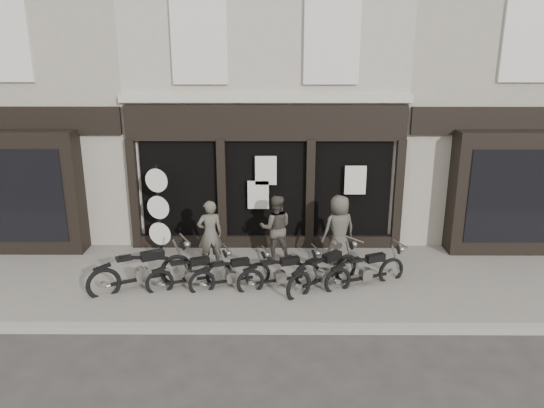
{
  "coord_description": "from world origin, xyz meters",
  "views": [
    {
      "loc": [
        0.22,
        -10.39,
        5.42
      ],
      "look_at": [
        0.16,
        1.6,
        1.72
      ],
      "focal_mm": 35.0,
      "sensor_mm": 36.0,
      "label": 1
    }
  ],
  "objects_px": {
    "motorcycle_4": "(324,274)",
    "motorcycle_5": "(366,273)",
    "motorcycle_2": "(231,276)",
    "motorcycle_3": "(280,276)",
    "advert_sign_post": "(159,215)",
    "motorcycle_0": "(142,273)",
    "man_centre": "(276,228)",
    "man_right": "(339,230)",
    "motorcycle_1": "(191,276)",
    "man_left": "(210,234)"
  },
  "relations": [
    {
      "from": "motorcycle_0",
      "to": "motorcycle_2",
      "type": "distance_m",
      "value": 1.99
    },
    {
      "from": "motorcycle_5",
      "to": "man_right",
      "type": "xyz_separation_m",
      "value": [
        -0.49,
        1.25,
        0.6
      ]
    },
    {
      "from": "motorcycle_5",
      "to": "man_centre",
      "type": "relative_size",
      "value": 1.16
    },
    {
      "from": "advert_sign_post",
      "to": "motorcycle_3",
      "type": "bearing_deg",
      "value": -14.99
    },
    {
      "from": "motorcycle_0",
      "to": "advert_sign_post",
      "type": "xyz_separation_m",
      "value": [
        0.03,
        1.9,
        0.76
      ]
    },
    {
      "from": "motorcycle_4",
      "to": "man_right",
      "type": "bearing_deg",
      "value": 30.33
    },
    {
      "from": "motorcycle_4",
      "to": "motorcycle_5",
      "type": "xyz_separation_m",
      "value": [
        0.96,
        0.1,
        -0.02
      ]
    },
    {
      "from": "man_centre",
      "to": "advert_sign_post",
      "type": "relative_size",
      "value": 0.67
    },
    {
      "from": "motorcycle_1",
      "to": "motorcycle_4",
      "type": "xyz_separation_m",
      "value": [
        2.99,
        0.02,
        0.04
      ]
    },
    {
      "from": "motorcycle_1",
      "to": "motorcycle_2",
      "type": "distance_m",
      "value": 0.91
    },
    {
      "from": "motorcycle_2",
      "to": "man_right",
      "type": "height_order",
      "value": "man_right"
    },
    {
      "from": "motorcycle_1",
      "to": "man_left",
      "type": "xyz_separation_m",
      "value": [
        0.32,
        1.11,
        0.59
      ]
    },
    {
      "from": "motorcycle_2",
      "to": "motorcycle_3",
      "type": "xyz_separation_m",
      "value": [
        1.1,
        0.01,
        0.02
      ]
    },
    {
      "from": "motorcycle_5",
      "to": "advert_sign_post",
      "type": "height_order",
      "value": "advert_sign_post"
    },
    {
      "from": "man_right",
      "to": "man_centre",
      "type": "bearing_deg",
      "value": -30.48
    },
    {
      "from": "motorcycle_1",
      "to": "advert_sign_post",
      "type": "xyz_separation_m",
      "value": [
        -1.05,
        1.85,
        0.84
      ]
    },
    {
      "from": "motorcycle_0",
      "to": "motorcycle_3",
      "type": "xyz_separation_m",
      "value": [
        3.09,
        0.06,
        -0.07
      ]
    },
    {
      "from": "motorcycle_0",
      "to": "motorcycle_4",
      "type": "bearing_deg",
      "value": -26.5
    },
    {
      "from": "motorcycle_5",
      "to": "motorcycle_2",
      "type": "bearing_deg",
      "value": 159.17
    },
    {
      "from": "motorcycle_1",
      "to": "motorcycle_3",
      "type": "height_order",
      "value": "motorcycle_3"
    },
    {
      "from": "man_left",
      "to": "advert_sign_post",
      "type": "bearing_deg",
      "value": -45.52
    },
    {
      "from": "motorcycle_2",
      "to": "advert_sign_post",
      "type": "bearing_deg",
      "value": 116.21
    },
    {
      "from": "motorcycle_3",
      "to": "motorcycle_4",
      "type": "height_order",
      "value": "motorcycle_4"
    },
    {
      "from": "motorcycle_2",
      "to": "man_right",
      "type": "relative_size",
      "value": 1.04
    },
    {
      "from": "motorcycle_4",
      "to": "motorcycle_5",
      "type": "height_order",
      "value": "motorcycle_4"
    },
    {
      "from": "man_right",
      "to": "advert_sign_post",
      "type": "height_order",
      "value": "advert_sign_post"
    },
    {
      "from": "motorcycle_2",
      "to": "motorcycle_3",
      "type": "bearing_deg",
      "value": -20.05
    },
    {
      "from": "motorcycle_3",
      "to": "motorcycle_1",
      "type": "bearing_deg",
      "value": 161.88
    },
    {
      "from": "man_right",
      "to": "advert_sign_post",
      "type": "relative_size",
      "value": 0.7
    },
    {
      "from": "man_centre",
      "to": "motorcycle_1",
      "type": "bearing_deg",
      "value": 38.08
    },
    {
      "from": "motorcycle_3",
      "to": "man_centre",
      "type": "bearing_deg",
      "value": 75.3
    },
    {
      "from": "motorcycle_4",
      "to": "man_left",
      "type": "xyz_separation_m",
      "value": [
        -2.67,
        1.09,
        0.55
      ]
    },
    {
      "from": "motorcycle_0",
      "to": "motorcycle_1",
      "type": "bearing_deg",
      "value": -24.8
    },
    {
      "from": "motorcycle_0",
      "to": "motorcycle_5",
      "type": "distance_m",
      "value": 5.04
    },
    {
      "from": "motorcycle_2",
      "to": "man_left",
      "type": "height_order",
      "value": "man_left"
    },
    {
      "from": "motorcycle_4",
      "to": "motorcycle_5",
      "type": "distance_m",
      "value": 0.97
    },
    {
      "from": "motorcycle_5",
      "to": "man_centre",
      "type": "bearing_deg",
      "value": 121.41
    },
    {
      "from": "motorcycle_0",
      "to": "man_left",
      "type": "bearing_deg",
      "value": 12.18
    },
    {
      "from": "motorcycle_1",
      "to": "man_right",
      "type": "bearing_deg",
      "value": 0.82
    },
    {
      "from": "motorcycle_4",
      "to": "advert_sign_post",
      "type": "bearing_deg",
      "value": 115.24
    },
    {
      "from": "man_left",
      "to": "man_right",
      "type": "height_order",
      "value": "man_right"
    },
    {
      "from": "motorcycle_3",
      "to": "man_right",
      "type": "xyz_separation_m",
      "value": [
        1.45,
        1.35,
        0.61
      ]
    },
    {
      "from": "man_right",
      "to": "man_left",
      "type": "bearing_deg",
      "value": -17.88
    },
    {
      "from": "motorcycle_4",
      "to": "motorcycle_0",
      "type": "bearing_deg",
      "value": 140.53
    },
    {
      "from": "motorcycle_2",
      "to": "motorcycle_1",
      "type": "bearing_deg",
      "value": 159.6
    },
    {
      "from": "man_left",
      "to": "man_right",
      "type": "relative_size",
      "value": 0.97
    },
    {
      "from": "man_centre",
      "to": "motorcycle_5",
      "type": "bearing_deg",
      "value": 142.87
    },
    {
      "from": "motorcycle_0",
      "to": "advert_sign_post",
      "type": "height_order",
      "value": "advert_sign_post"
    },
    {
      "from": "motorcycle_4",
      "to": "advert_sign_post",
      "type": "distance_m",
      "value": 4.51
    },
    {
      "from": "advert_sign_post",
      "to": "motorcycle_2",
      "type": "bearing_deg",
      "value": -27.33
    }
  ]
}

